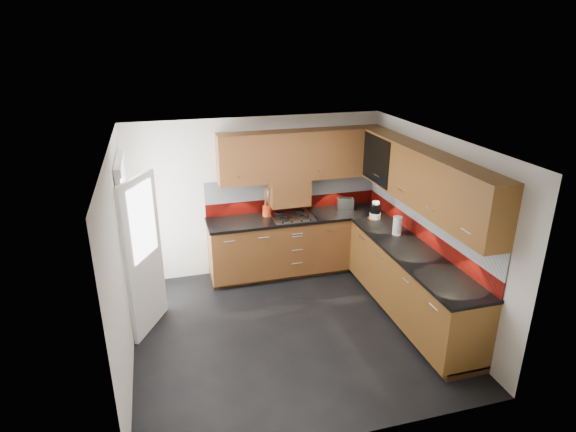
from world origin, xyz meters
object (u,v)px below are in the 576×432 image
object	(u,v)px
gas_hob	(292,216)
utensil_pot	(267,210)
food_processor	(375,211)
toaster	(345,204)

from	to	relation	value
gas_hob	utensil_pot	distance (m)	0.39
utensil_pot	food_processor	distance (m)	1.61
gas_hob	utensil_pot	world-z (taller)	utensil_pot
gas_hob	utensil_pot	xyz separation A→B (m)	(-0.35, 0.15, 0.08)
toaster	food_processor	world-z (taller)	food_processor
toaster	gas_hob	bearing A→B (deg)	-173.73
toaster	food_processor	distance (m)	0.56
food_processor	toaster	bearing A→B (deg)	119.74
utensil_pot	toaster	world-z (taller)	utensil_pot
gas_hob	food_processor	xyz separation A→B (m)	(1.17, -0.39, 0.11)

